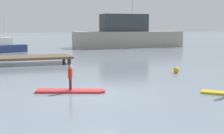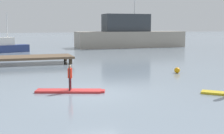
{
  "view_description": "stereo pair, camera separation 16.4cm",
  "coord_description": "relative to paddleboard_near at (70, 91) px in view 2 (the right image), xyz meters",
  "views": [
    {
      "loc": [
        -3.83,
        -13.5,
        3.06
      ],
      "look_at": [
        1.21,
        1.42,
        0.95
      ],
      "focal_mm": 50.1,
      "sensor_mm": 36.0,
      "label": 1
    },
    {
      "loc": [
        -3.68,
        -13.55,
        3.06
      ],
      "look_at": [
        1.21,
        1.42,
        0.95
      ],
      "focal_mm": 50.1,
      "sensor_mm": 36.0,
      "label": 2
    }
  ],
  "objects": [
    {
      "name": "ground_plane",
      "position": [
        1.12,
        -0.49,
        -0.05
      ],
      "size": [
        240.0,
        240.0,
        0.0
      ],
      "primitive_type": "plane",
      "color": "gray"
    },
    {
      "name": "paddleboard_near",
      "position": [
        0.0,
        0.0,
        0.0
      ],
      "size": [
        3.19,
        1.64,
        0.1
      ],
      "color": "red",
      "rests_on": "ground"
    },
    {
      "name": "paddler_child_solo",
      "position": [
        -0.0,
        -0.01,
        0.7
      ],
      "size": [
        0.26,
        0.39,
        1.22
      ],
      "color": "#4C1419",
      "rests_on": "paddleboard_near"
    },
    {
      "name": "fishing_boat_white_large",
      "position": [
        13.41,
        27.11,
        1.63
      ],
      "size": [
        15.28,
        4.31,
        10.53
      ],
      "color": "#9E9384",
      "rests_on": "ground"
    },
    {
      "name": "fishing_boat_green_midground",
      "position": [
        -3.25,
        23.32,
        0.56
      ],
      "size": [
        5.73,
        3.15,
        4.46
      ],
      "color": "navy",
      "rests_on": "ground"
    },
    {
      "name": "floating_dock",
      "position": [
        -2.28,
        11.62,
        0.46
      ],
      "size": [
        9.1,
        2.98,
        0.6
      ],
      "color": "brown",
      "rests_on": "ground"
    },
    {
      "name": "mooring_buoy_near",
      "position": [
        7.62,
        3.57,
        0.14
      ],
      "size": [
        0.37,
        0.37,
        0.37
      ],
      "primitive_type": "sphere",
      "color": "orange",
      "rests_on": "ground"
    }
  ]
}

